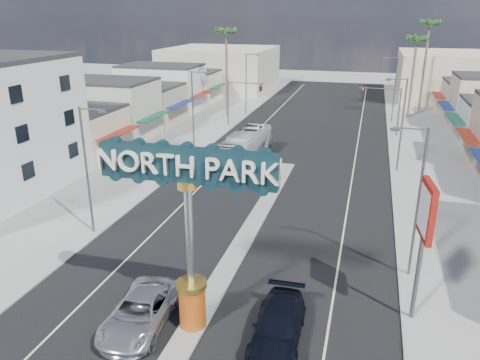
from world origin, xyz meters
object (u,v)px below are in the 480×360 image
Objects in this scene: streetlight_r_mid at (401,120)px; bank_pylon_sign at (426,219)px; gateway_sign at (189,219)px; traffic_signal_right at (384,102)px; palm_right_far at (429,28)px; city_bus at (245,147)px; traffic_signal_left at (241,95)px; streetlight_r_near at (416,196)px; streetlight_l_near at (88,165)px; palm_left_far at (226,36)px; streetlight_l_far at (247,81)px; streetlight_l_mid at (194,109)px; palm_right_mid at (417,43)px; suv_left at (140,312)px; suv_right at (278,326)px; streetlight_r_far at (394,86)px; car_parked_left at (222,153)px.

bank_pylon_sign is at bearing -89.86° from streetlight_r_mid.
gateway_sign reaches higher than traffic_signal_right.
palm_right_far is 1.24× the size of city_bus.
streetlight_r_near reaches higher than traffic_signal_left.
streetlight_l_near is 1.24× the size of bank_pylon_sign.
city_bus is (8.44, -21.14, -9.91)m from palm_left_far.
traffic_signal_right is 21.20m from streetlight_l_far.
traffic_signal_right is 24.11m from streetlight_l_mid.
streetlight_r_near reaches higher than traffic_signal_right.
palm_right_mid reaches higher than traffic_signal_right.
suv_left is (6.63, -42.57, -3.47)m from traffic_signal_left.
suv_right is (17.24, -47.81, -10.69)m from palm_left_far.
traffic_signal_right is at bearing -107.63° from palm_right_mid.
suv_left is (-12.98, -8.58, -4.26)m from streetlight_r_near.
traffic_signal_left is 1.03× the size of suv_left.
streetlight_r_far is at bearing 60.15° from city_bus.
palm_left_far is 0.93× the size of palm_right_far.
streetlight_r_far is 50.37m from suv_right.
palm_right_far reaches higher than palm_left_far.
traffic_signal_left is 34.03m from streetlight_l_near.
streetlight_l_far is 30.32m from streetlight_r_mid.
gateway_sign is 1.02× the size of streetlight_l_near.
palm_right_far is (25.43, 10.00, 7.32)m from streetlight_l_far.
streetlight_l_far is 0.74× the size of palm_right_mid.
gateway_sign is 43.04m from traffic_signal_left.
streetlight_r_far is 52.39m from suv_left.
streetlight_l_mid is at bearing -82.69° from palm_left_far.
traffic_signal_right reaches higher than suv_left.
palm_left_far is (-2.57, -2.00, 6.43)m from streetlight_l_far.
gateway_sign is 1.53× the size of traffic_signal_left.
palm_right_mid is 2.08× the size of suv_left.
streetlight_r_mid is at bearing -40.48° from palm_left_far.
palm_right_mid reaches higher than streetlight_r_mid.
streetlight_r_mid is 28.81m from suv_right.
streetlight_r_mid reaches higher than city_bus.
gateway_sign is at bearing -78.22° from streetlight_l_far.
suv_left is at bearing -175.44° from suv_right.
streetlight_l_near is 40.59m from palm_left_far.
car_parked_left is at bearing 120.68° from bank_pylon_sign.
traffic_signal_left is 43.13m from bank_pylon_sign.
streetlight_l_mid is 1.61× the size of suv_right.
streetlight_l_near is at bearing -116.42° from streetlight_r_far.
streetlight_l_near and streetlight_l_far have the same top height.
traffic_signal_left is 39.26m from streetlight_r_near.
streetlight_l_near is at bearing 180.00° from streetlight_r_near.
traffic_signal_right is 14.07m from streetlight_r_mid.
traffic_signal_right is at bearing 81.37° from suv_right.
streetlight_l_near is 12.40m from suv_left.
traffic_signal_left is 0.67× the size of streetlight_r_near.
gateway_sign is 1.02× the size of streetlight_r_far.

